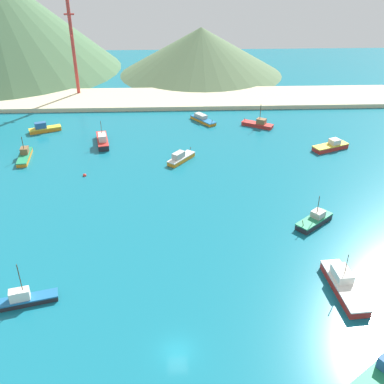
{
  "coord_description": "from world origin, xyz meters",
  "views": [
    {
      "loc": [
        0.21,
        -38.56,
        44.37
      ],
      "look_at": [
        3.35,
        37.55,
        1.2
      ],
      "focal_mm": 42.27,
      "sensor_mm": 36.0,
      "label": 1
    }
  ],
  "objects_px": {
    "fishing_boat_7": "(331,146)",
    "fishing_boat_9": "(26,298)",
    "fishing_boat_5": "(344,285)",
    "fishing_boat_10": "(258,124)",
    "fishing_boat_1": "(102,140)",
    "radio_tower": "(73,47)",
    "fishing_boat_0": "(44,128)",
    "fishing_boat_4": "(181,158)",
    "fishing_boat_8": "(203,119)",
    "fishing_boat_15": "(315,220)",
    "buoy_1": "(85,175)",
    "fishing_boat_11": "(25,156)"
  },
  "relations": [
    {
      "from": "fishing_boat_4",
      "to": "fishing_boat_7",
      "type": "distance_m",
      "value": 36.43
    },
    {
      "from": "fishing_boat_7",
      "to": "fishing_boat_8",
      "type": "distance_m",
      "value": 35.54
    },
    {
      "from": "fishing_boat_0",
      "to": "fishing_boat_1",
      "type": "xyz_separation_m",
      "value": [
        16.33,
        -8.9,
        0.16
      ]
    },
    {
      "from": "fishing_boat_1",
      "to": "fishing_boat_15",
      "type": "distance_m",
      "value": 56.05
    },
    {
      "from": "fishing_boat_8",
      "to": "fishing_boat_10",
      "type": "relative_size",
      "value": 1.01
    },
    {
      "from": "fishing_boat_7",
      "to": "buoy_1",
      "type": "bearing_deg",
      "value": -168.44
    },
    {
      "from": "fishing_boat_1",
      "to": "fishing_boat_4",
      "type": "xyz_separation_m",
      "value": [
        18.87,
        -10.49,
        -0.18
      ]
    },
    {
      "from": "fishing_boat_5",
      "to": "fishing_boat_9",
      "type": "bearing_deg",
      "value": -178.9
    },
    {
      "from": "fishing_boat_11",
      "to": "radio_tower",
      "type": "bearing_deg",
      "value": 84.73
    },
    {
      "from": "fishing_boat_1",
      "to": "fishing_boat_10",
      "type": "bearing_deg",
      "value": 14.24
    },
    {
      "from": "fishing_boat_0",
      "to": "buoy_1",
      "type": "height_order",
      "value": "fishing_boat_0"
    },
    {
      "from": "fishing_boat_4",
      "to": "fishing_boat_5",
      "type": "relative_size",
      "value": 0.67
    },
    {
      "from": "fishing_boat_15",
      "to": "fishing_boat_1",
      "type": "bearing_deg",
      "value": 138.6
    },
    {
      "from": "fishing_boat_0",
      "to": "radio_tower",
      "type": "bearing_deg",
      "value": 82.56
    },
    {
      "from": "fishing_boat_4",
      "to": "fishing_boat_0",
      "type": "bearing_deg",
      "value": 151.14
    },
    {
      "from": "fishing_boat_8",
      "to": "fishing_boat_15",
      "type": "distance_m",
      "value": 54.23
    },
    {
      "from": "fishing_boat_4",
      "to": "buoy_1",
      "type": "relative_size",
      "value": 9.96
    },
    {
      "from": "fishing_boat_5",
      "to": "fishing_boat_7",
      "type": "bearing_deg",
      "value": 74.6
    },
    {
      "from": "fishing_boat_5",
      "to": "radio_tower",
      "type": "bearing_deg",
      "value": 120.19
    },
    {
      "from": "fishing_boat_5",
      "to": "buoy_1",
      "type": "height_order",
      "value": "fishing_boat_5"
    },
    {
      "from": "fishing_boat_4",
      "to": "fishing_boat_8",
      "type": "relative_size",
      "value": 0.88
    },
    {
      "from": "fishing_boat_9",
      "to": "fishing_boat_15",
      "type": "bearing_deg",
      "value": 21.57
    },
    {
      "from": "buoy_1",
      "to": "fishing_boat_11",
      "type": "bearing_deg",
      "value": 148.6
    },
    {
      "from": "fishing_boat_15",
      "to": "buoy_1",
      "type": "height_order",
      "value": "fishing_boat_15"
    },
    {
      "from": "fishing_boat_7",
      "to": "fishing_boat_15",
      "type": "bearing_deg",
      "value": -112.03
    },
    {
      "from": "fishing_boat_7",
      "to": "fishing_boat_8",
      "type": "xyz_separation_m",
      "value": [
        -29.53,
        19.78,
        -0.09
      ]
    },
    {
      "from": "fishing_boat_10",
      "to": "buoy_1",
      "type": "relative_size",
      "value": 11.14
    },
    {
      "from": "fishing_boat_0",
      "to": "fishing_boat_4",
      "type": "relative_size",
      "value": 1.1
    },
    {
      "from": "fishing_boat_7",
      "to": "fishing_boat_9",
      "type": "distance_m",
      "value": 76.65
    },
    {
      "from": "fishing_boat_11",
      "to": "fishing_boat_15",
      "type": "xyz_separation_m",
      "value": [
        58.76,
        -29.45,
        0.06
      ]
    },
    {
      "from": "fishing_boat_1",
      "to": "fishing_boat_8",
      "type": "relative_size",
      "value": 1.17
    },
    {
      "from": "fishing_boat_15",
      "to": "buoy_1",
      "type": "relative_size",
      "value": 10.1
    },
    {
      "from": "fishing_boat_9",
      "to": "fishing_boat_10",
      "type": "distance_m",
      "value": 78.31
    },
    {
      "from": "fishing_boat_15",
      "to": "buoy_1",
      "type": "bearing_deg",
      "value": 155.14
    },
    {
      "from": "fishing_boat_8",
      "to": "fishing_boat_10",
      "type": "distance_m",
      "value": 15.3
    },
    {
      "from": "fishing_boat_0",
      "to": "fishing_boat_5",
      "type": "xyz_separation_m",
      "value": [
        57.78,
        -63.05,
        0.03
      ]
    },
    {
      "from": "fishing_boat_0",
      "to": "fishing_boat_9",
      "type": "distance_m",
      "value": 65.22
    },
    {
      "from": "fishing_boat_1",
      "to": "radio_tower",
      "type": "relative_size",
      "value": 0.33
    },
    {
      "from": "fishing_boat_5",
      "to": "fishing_boat_7",
      "type": "relative_size",
      "value": 1.22
    },
    {
      "from": "fishing_boat_5",
      "to": "fishing_boat_10",
      "type": "height_order",
      "value": "fishing_boat_10"
    },
    {
      "from": "fishing_boat_4",
      "to": "radio_tower",
      "type": "height_order",
      "value": "radio_tower"
    },
    {
      "from": "fishing_boat_0",
      "to": "fishing_boat_11",
      "type": "bearing_deg",
      "value": -91.35
    },
    {
      "from": "fishing_boat_1",
      "to": "radio_tower",
      "type": "bearing_deg",
      "value": 107.93
    },
    {
      "from": "fishing_boat_0",
      "to": "fishing_boat_7",
      "type": "xyz_separation_m",
      "value": [
        71.25,
        -14.14,
        -0.1
      ]
    },
    {
      "from": "fishing_boat_8",
      "to": "fishing_boat_15",
      "type": "bearing_deg",
      "value": -72.12
    },
    {
      "from": "fishing_boat_1",
      "to": "fishing_boat_11",
      "type": "relative_size",
      "value": 1.08
    },
    {
      "from": "fishing_boat_11",
      "to": "radio_tower",
      "type": "xyz_separation_m",
      "value": [
        4.25,
        46.13,
        14.56
      ]
    },
    {
      "from": "buoy_1",
      "to": "fishing_boat_9",
      "type": "bearing_deg",
      "value": -92.55
    },
    {
      "from": "fishing_boat_11",
      "to": "radio_tower",
      "type": "relative_size",
      "value": 0.31
    },
    {
      "from": "fishing_boat_5",
      "to": "radio_tower",
      "type": "distance_m",
      "value": 108.17
    }
  ]
}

